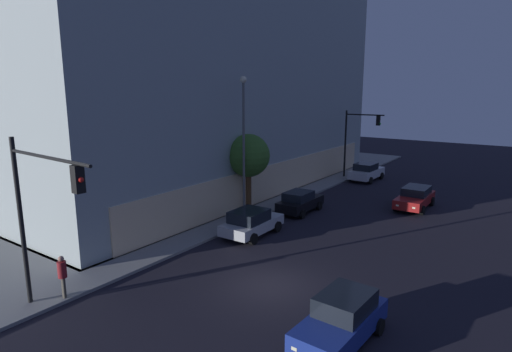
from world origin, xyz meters
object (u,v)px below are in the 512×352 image
(modern_building, at_px, (153,67))
(car_black, at_px, (300,202))
(traffic_light_near_corner, at_px, (38,201))
(pedestrian_waiting, at_px, (62,273))
(traffic_light_far_corner, at_px, (357,134))
(car_silver, at_px, (251,222))
(sidewalk_tree, at_px, (248,156))
(street_lamp_sidewalk, at_px, (244,133))
(car_blue, at_px, (342,319))
(car_red, at_px, (415,197))
(car_white, at_px, (367,172))

(modern_building, relative_size, car_black, 8.62)
(traffic_light_near_corner, bearing_deg, pedestrian_waiting, 38.97)
(traffic_light_far_corner, height_order, car_silver, traffic_light_far_corner)
(car_black, bearing_deg, sidewalk_tree, 123.05)
(street_lamp_sidewalk, height_order, car_black, street_lamp_sidewalk)
(traffic_light_far_corner, bearing_deg, sidewalk_tree, 172.95)
(car_blue, distance_m, car_red, 19.12)
(car_black, bearing_deg, traffic_light_near_corner, 177.39)
(sidewalk_tree, height_order, car_red, sidewalk_tree)
(traffic_light_far_corner, height_order, car_black, traffic_light_far_corner)
(sidewalk_tree, distance_m, car_black, 4.90)
(car_silver, distance_m, car_red, 13.48)
(sidewalk_tree, height_order, car_white, sidewalk_tree)
(pedestrian_waiting, bearing_deg, street_lamp_sidewalk, 2.40)
(car_red, bearing_deg, car_white, 41.81)
(car_blue, bearing_deg, street_lamp_sidewalk, 49.97)
(car_red, bearing_deg, car_blue, -172.38)
(sidewalk_tree, xyz_separation_m, pedestrian_waiting, (-14.92, -1.33, -2.83))
(sidewalk_tree, xyz_separation_m, car_black, (1.99, -3.06, -3.27))
(modern_building, bearing_deg, street_lamp_sidewalk, -112.18)
(car_silver, bearing_deg, car_blue, -128.36)
(traffic_light_near_corner, xyz_separation_m, car_black, (18.04, -0.82, -3.89))
(pedestrian_waiting, bearing_deg, car_red, -19.62)
(traffic_light_near_corner, relative_size, street_lamp_sidewalk, 0.73)
(traffic_light_near_corner, height_order, traffic_light_far_corner, traffic_light_near_corner)
(pedestrian_waiting, bearing_deg, traffic_light_near_corner, -141.03)
(modern_building, bearing_deg, pedestrian_waiting, -140.73)
(modern_building, xyz_separation_m, car_white, (10.38, -17.78, -9.81))
(pedestrian_waiting, height_order, car_silver, pedestrian_waiting)
(pedestrian_waiting, distance_m, car_black, 17.01)
(traffic_light_near_corner, xyz_separation_m, pedestrian_waiting, (1.13, 0.91, -3.45))
(traffic_light_near_corner, bearing_deg, modern_building, 39.25)
(car_silver, height_order, car_black, car_silver)
(traffic_light_far_corner, bearing_deg, car_silver, -176.46)
(traffic_light_near_corner, xyz_separation_m, traffic_light_far_corner, (31.17, 0.37, -0.23))
(car_blue, relative_size, car_silver, 1.01)
(street_lamp_sidewalk, relative_size, car_silver, 2.17)
(car_blue, bearing_deg, modern_building, 59.49)
(sidewalk_tree, distance_m, car_red, 12.77)
(modern_building, height_order, traffic_light_far_corner, modern_building)
(car_silver, height_order, car_red, car_silver)
(traffic_light_far_corner, xyz_separation_m, car_blue, (-26.15, -10.14, -3.59))
(modern_building, bearing_deg, car_blue, -120.51)
(traffic_light_near_corner, distance_m, traffic_light_far_corner, 31.17)
(traffic_light_far_corner, relative_size, sidewalk_tree, 1.19)
(modern_building, distance_m, car_red, 26.34)
(sidewalk_tree, distance_m, car_blue, 16.61)
(pedestrian_waiting, bearing_deg, car_silver, -8.89)
(traffic_light_near_corner, distance_m, sidewalk_tree, 16.21)
(modern_building, xyz_separation_m, car_silver, (-8.67, -17.79, -9.84))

